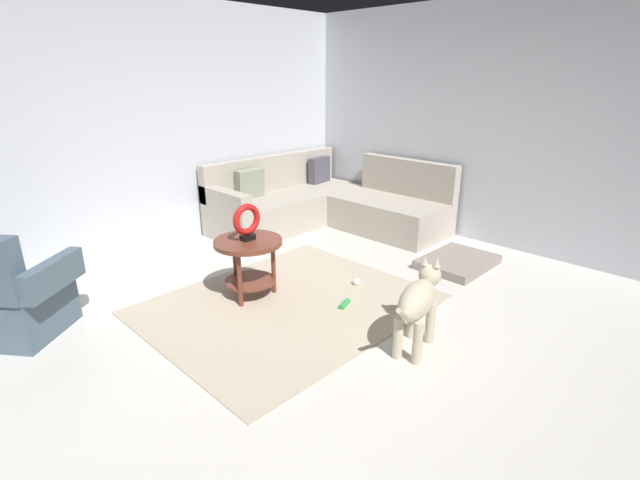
# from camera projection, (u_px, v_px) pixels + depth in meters

# --- Properties ---
(ground_plane) EXTENTS (6.00, 6.00, 0.10)m
(ground_plane) POSITION_uv_depth(u_px,v_px,m) (335.00, 347.00, 3.50)
(ground_plane) COLOR silver
(wall_back) EXTENTS (6.00, 0.12, 2.70)m
(wall_back) POSITION_uv_depth(u_px,v_px,m) (136.00, 129.00, 4.97)
(wall_back) COLOR silver
(wall_back) RESTS_ON ground_plane
(wall_right) EXTENTS (0.12, 6.00, 2.70)m
(wall_right) POSITION_uv_depth(u_px,v_px,m) (521.00, 128.00, 5.00)
(wall_right) COLOR silver
(wall_right) RESTS_ON ground_plane
(area_rug) EXTENTS (2.30, 1.90, 0.01)m
(area_rug) POSITION_uv_depth(u_px,v_px,m) (288.00, 304.00, 4.05)
(area_rug) COLOR #BCAD93
(area_rug) RESTS_ON ground_plane
(sectional_couch) EXTENTS (2.20, 2.25, 0.88)m
(sectional_couch) POSITION_uv_depth(u_px,v_px,m) (325.00, 205.00, 6.06)
(sectional_couch) COLOR #B2A899
(sectional_couch) RESTS_ON ground_plane
(armchair) EXTENTS (0.96, 1.00, 0.88)m
(armchair) POSITION_uv_depth(u_px,v_px,m) (10.00, 298.00, 3.46)
(armchair) COLOR #4C6070
(armchair) RESTS_ON ground_plane
(side_table) EXTENTS (0.60, 0.60, 0.54)m
(side_table) POSITION_uv_depth(u_px,v_px,m) (249.00, 253.00, 4.07)
(side_table) COLOR brown
(side_table) RESTS_ON ground_plane
(torus_sculpture) EXTENTS (0.28, 0.08, 0.33)m
(torus_sculpture) POSITION_uv_depth(u_px,v_px,m) (247.00, 221.00, 3.97)
(torus_sculpture) COLOR black
(torus_sculpture) RESTS_ON side_table
(dog_bed_mat) EXTENTS (0.80, 0.60, 0.09)m
(dog_bed_mat) POSITION_uv_depth(u_px,v_px,m) (457.00, 262.00, 4.85)
(dog_bed_mat) COLOR gray
(dog_bed_mat) RESTS_ON ground_plane
(dog) EXTENTS (0.83, 0.35, 0.63)m
(dog) POSITION_uv_depth(u_px,v_px,m) (419.00, 301.00, 3.30)
(dog) COLOR beige
(dog) RESTS_ON ground_plane
(dog_toy_ball) EXTENTS (0.07, 0.07, 0.07)m
(dog_toy_ball) POSITION_uv_depth(u_px,v_px,m) (357.00, 282.00, 4.41)
(dog_toy_ball) COLOR silver
(dog_toy_ball) RESTS_ON ground_plane
(dog_toy_rope) EXTENTS (0.16, 0.10, 0.05)m
(dog_toy_rope) POSITION_uv_depth(u_px,v_px,m) (344.00, 304.00, 4.00)
(dog_toy_rope) COLOR green
(dog_toy_rope) RESTS_ON ground_plane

